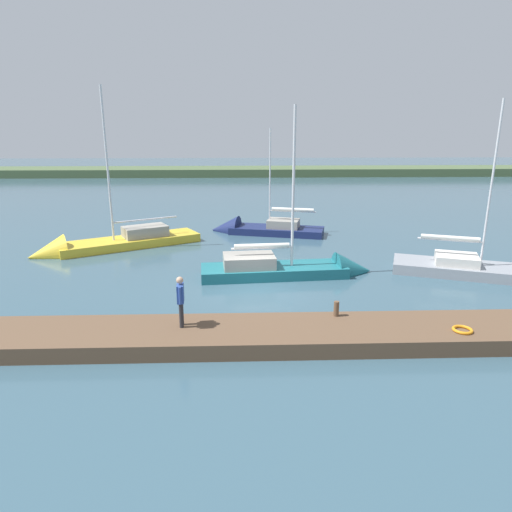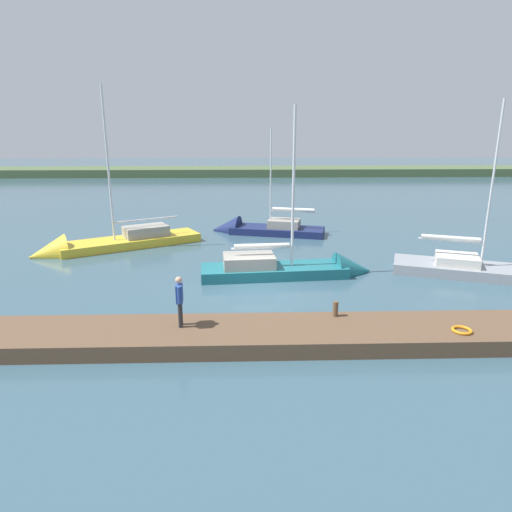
{
  "view_description": "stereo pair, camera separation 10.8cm",
  "coord_description": "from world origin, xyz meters",
  "px_view_note": "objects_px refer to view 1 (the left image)",
  "views": [
    {
      "loc": [
        0.69,
        19.16,
        6.98
      ],
      "look_at": [
        -0.06,
        -2.0,
        1.02
      ],
      "focal_mm": 31.45,
      "sensor_mm": 36.0,
      "label": 1
    },
    {
      "loc": [
        0.58,
        19.16,
        6.98
      ],
      "look_at": [
        -0.06,
        -2.0,
        1.02
      ],
      "focal_mm": 31.45,
      "sensor_mm": 36.0,
      "label": 2
    }
  ],
  "objects_px": {
    "life_ring_buoy": "(463,330)",
    "person_on_dock": "(181,298)",
    "mooring_post_near": "(336,309)",
    "sailboat_mid_channel": "(105,247)",
    "sailboat_far_right": "(297,271)",
    "sailboat_behind_pier": "(501,274)",
    "sailboat_inner_slip": "(256,231)"
  },
  "relations": [
    {
      "from": "sailboat_mid_channel",
      "to": "sailboat_behind_pier",
      "type": "relative_size",
      "value": 1.11
    },
    {
      "from": "mooring_post_near",
      "to": "sailboat_mid_channel",
      "type": "relative_size",
      "value": 0.05
    },
    {
      "from": "life_ring_buoy",
      "to": "sailboat_behind_pier",
      "type": "distance_m",
      "value": 8.9
    },
    {
      "from": "sailboat_far_right",
      "to": "person_on_dock",
      "type": "bearing_deg",
      "value": -129.07
    },
    {
      "from": "sailboat_far_right",
      "to": "person_on_dock",
      "type": "xyz_separation_m",
      "value": [
        4.82,
        7.09,
        1.37
      ]
    },
    {
      "from": "life_ring_buoy",
      "to": "person_on_dock",
      "type": "xyz_separation_m",
      "value": [
        9.35,
        -0.74,
        0.98
      ]
    },
    {
      "from": "life_ring_buoy",
      "to": "sailboat_inner_slip",
      "type": "distance_m",
      "value": 18.5
    },
    {
      "from": "sailboat_mid_channel",
      "to": "sailboat_far_right",
      "type": "height_order",
      "value": "sailboat_mid_channel"
    },
    {
      "from": "sailboat_inner_slip",
      "to": "person_on_dock",
      "type": "distance_m",
      "value": 17.03
    },
    {
      "from": "mooring_post_near",
      "to": "person_on_dock",
      "type": "bearing_deg",
      "value": 7.09
    },
    {
      "from": "sailboat_inner_slip",
      "to": "life_ring_buoy",
      "type": "bearing_deg",
      "value": 124.34
    },
    {
      "from": "sailboat_inner_slip",
      "to": "sailboat_far_right",
      "type": "relative_size",
      "value": 0.91
    },
    {
      "from": "life_ring_buoy",
      "to": "person_on_dock",
      "type": "height_order",
      "value": "person_on_dock"
    },
    {
      "from": "mooring_post_near",
      "to": "sailboat_mid_channel",
      "type": "xyz_separation_m",
      "value": [
        11.62,
        -11.82,
        -0.66
      ]
    },
    {
      "from": "mooring_post_near",
      "to": "sailboat_mid_channel",
      "type": "distance_m",
      "value": 16.59
    },
    {
      "from": "life_ring_buoy",
      "to": "sailboat_behind_pier",
      "type": "relative_size",
      "value": 0.07
    },
    {
      "from": "life_ring_buoy",
      "to": "sailboat_mid_channel",
      "type": "xyz_separation_m",
      "value": [
        15.54,
        -13.23,
        -0.44
      ]
    },
    {
      "from": "sailboat_inner_slip",
      "to": "sailboat_behind_pier",
      "type": "bearing_deg",
      "value": 152.99
    },
    {
      "from": "life_ring_buoy",
      "to": "sailboat_far_right",
      "type": "xyz_separation_m",
      "value": [
        4.53,
        -7.83,
        -0.4
      ]
    },
    {
      "from": "life_ring_buoy",
      "to": "person_on_dock",
      "type": "distance_m",
      "value": 9.43
    },
    {
      "from": "sailboat_inner_slip",
      "to": "sailboat_behind_pier",
      "type": "height_order",
      "value": "sailboat_behind_pier"
    },
    {
      "from": "mooring_post_near",
      "to": "sailboat_inner_slip",
      "type": "xyz_separation_m",
      "value": [
        2.29,
        -16.0,
        -0.69
      ]
    },
    {
      "from": "sailboat_far_right",
      "to": "sailboat_behind_pier",
      "type": "bearing_deg",
      "value": -9.29
    },
    {
      "from": "life_ring_buoy",
      "to": "sailboat_mid_channel",
      "type": "distance_m",
      "value": 20.42
    },
    {
      "from": "person_on_dock",
      "to": "sailboat_inner_slip",
      "type": "bearing_deg",
      "value": 75.0
    },
    {
      "from": "life_ring_buoy",
      "to": "person_on_dock",
      "type": "bearing_deg",
      "value": -4.51
    },
    {
      "from": "sailboat_behind_pier",
      "to": "sailboat_far_right",
      "type": "height_order",
      "value": "sailboat_behind_pier"
    },
    {
      "from": "sailboat_mid_channel",
      "to": "sailboat_far_right",
      "type": "distance_m",
      "value": 12.27
    },
    {
      "from": "mooring_post_near",
      "to": "sailboat_mid_channel",
      "type": "bearing_deg",
      "value": -45.5
    },
    {
      "from": "sailboat_mid_channel",
      "to": "sailboat_behind_pier",
      "type": "xyz_separation_m",
      "value": [
        -20.95,
        6.17,
        -0.0
      ]
    },
    {
      "from": "sailboat_far_right",
      "to": "sailboat_mid_channel",
      "type": "bearing_deg",
      "value": 148.97
    },
    {
      "from": "mooring_post_near",
      "to": "sailboat_inner_slip",
      "type": "relative_size",
      "value": 0.07
    }
  ]
}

